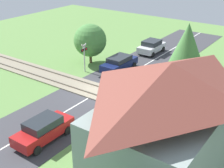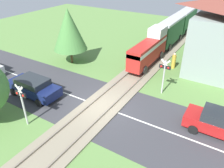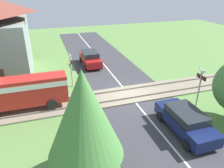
% 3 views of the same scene
% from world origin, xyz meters
% --- Properties ---
extents(ground_plane, '(60.00, 60.00, 0.00)m').
position_xyz_m(ground_plane, '(0.00, 0.00, 0.00)').
color(ground_plane, '#5B8442').
extents(road_surface, '(48.00, 6.40, 0.02)m').
position_xyz_m(road_surface, '(0.00, 0.00, 0.01)').
color(road_surface, '#38383D').
rests_on(road_surface, ground_plane).
extents(track_bed, '(2.80, 48.00, 0.24)m').
position_xyz_m(track_bed, '(0.00, 0.00, 0.07)').
color(track_bed, gray).
rests_on(track_bed, ground_plane).
extents(car_near_crossing, '(4.44, 1.91, 1.47)m').
position_xyz_m(car_near_crossing, '(-5.34, -1.44, 0.78)').
color(car_near_crossing, '#141E4C').
rests_on(car_near_crossing, ground_plane).
extents(car_far_side, '(4.20, 1.82, 1.54)m').
position_xyz_m(car_far_side, '(7.67, 1.44, 0.81)').
color(car_far_side, '#A81919').
rests_on(car_far_side, ground_plane).
extents(car_behind_queue, '(3.87, 1.98, 1.52)m').
position_xyz_m(car_behind_queue, '(-12.06, -1.44, 0.80)').
color(car_behind_queue, silver).
rests_on(car_behind_queue, ground_plane).
extents(crossing_signal_west_approach, '(0.90, 0.18, 2.92)m').
position_xyz_m(crossing_signal_west_approach, '(-3.05, -4.07, 1.88)').
color(crossing_signal_west_approach, '#B7B7B7').
rests_on(crossing_signal_west_approach, ground_plane).
extents(crossing_signal_east_approach, '(0.90, 0.18, 2.92)m').
position_xyz_m(crossing_signal_east_approach, '(3.05, 4.07, 1.88)').
color(crossing_signal_east_approach, '#B7B7B7').
rests_on(crossing_signal_east_approach, ground_plane).
extents(station_building, '(8.41, 5.36, 7.17)m').
position_xyz_m(station_building, '(7.37, 9.86, 3.49)').
color(station_building, gray).
rests_on(station_building, ground_plane).
extents(pedestrian_by_station, '(0.38, 0.38, 1.55)m').
position_xyz_m(pedestrian_by_station, '(2.36, 9.05, 0.71)').
color(pedestrian_by_station, gold).
rests_on(pedestrian_by_station, ground_plane).
extents(tree_roadside_hedge, '(3.30, 3.30, 5.44)m').
position_xyz_m(tree_roadside_hedge, '(-6.93, 4.88, 3.45)').
color(tree_roadside_hedge, brown).
rests_on(tree_roadside_hedge, ground_plane).
extents(tree_beyond_track, '(3.46, 3.46, 4.22)m').
position_xyz_m(tree_beyond_track, '(-5.40, -5.21, 2.48)').
color(tree_beyond_track, brown).
rests_on(tree_beyond_track, ground_plane).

